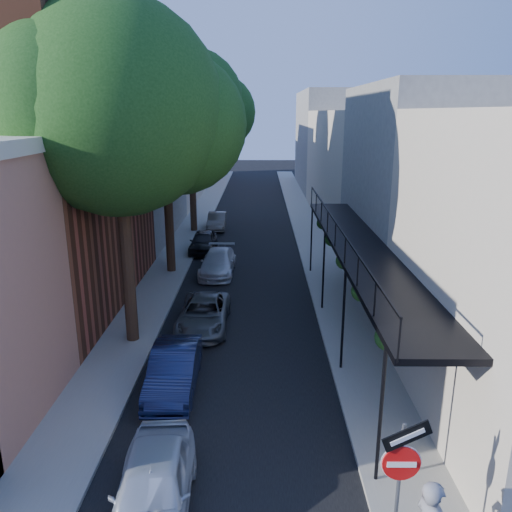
{
  "coord_description": "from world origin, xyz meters",
  "views": [
    {
      "loc": [
        0.73,
        -6.23,
        7.92
      ],
      "look_at": [
        0.58,
        11.42,
        2.8
      ],
      "focal_mm": 35.0,
      "sensor_mm": 36.0,
      "label": 1
    }
  ],
  "objects_px": {
    "oak_mid": "(174,130)",
    "parked_car_a": "(153,488)",
    "oak_far": "(197,106)",
    "parked_car_c": "(204,314)",
    "parked_car_d": "(218,263)",
    "sign_post": "(401,469)",
    "parked_car_b": "(174,370)",
    "parked_car_e": "(203,242)",
    "parked_car_f": "(217,221)",
    "oak_near": "(132,113)"
  },
  "relations": [
    {
      "from": "parked_car_b",
      "to": "parked_car_d",
      "type": "bearing_deg",
      "value": 86.73
    },
    {
      "from": "oak_far",
      "to": "parked_car_f",
      "type": "bearing_deg",
      "value": 30.31
    },
    {
      "from": "oak_near",
      "to": "sign_post",
      "type": "bearing_deg",
      "value": -54.91
    },
    {
      "from": "oak_far",
      "to": "parked_car_b",
      "type": "xyz_separation_m",
      "value": [
        1.56,
        -20.38,
        -7.64
      ]
    },
    {
      "from": "sign_post",
      "to": "oak_mid",
      "type": "distance_m",
      "value": 19.14
    },
    {
      "from": "oak_near",
      "to": "oak_mid",
      "type": "relative_size",
      "value": 1.12
    },
    {
      "from": "oak_mid",
      "to": "parked_car_f",
      "type": "xyz_separation_m",
      "value": [
        1.12,
        9.66,
        -6.48
      ]
    },
    {
      "from": "oak_mid",
      "to": "oak_far",
      "type": "xyz_separation_m",
      "value": [
        0.06,
        9.04,
        1.2
      ]
    },
    {
      "from": "parked_car_c",
      "to": "parked_car_d",
      "type": "xyz_separation_m",
      "value": [
        0.0,
        6.59,
        0.03
      ]
    },
    {
      "from": "oak_mid",
      "to": "parked_car_b",
      "type": "xyz_separation_m",
      "value": [
        1.62,
        -11.34,
        -6.43
      ]
    },
    {
      "from": "oak_near",
      "to": "oak_mid",
      "type": "distance_m",
      "value": 8.01
    },
    {
      "from": "parked_car_a",
      "to": "parked_car_d",
      "type": "height_order",
      "value": "parked_car_a"
    },
    {
      "from": "oak_far",
      "to": "parked_car_c",
      "type": "distance_m",
      "value": 17.87
    },
    {
      "from": "oak_near",
      "to": "parked_car_e",
      "type": "distance_m",
      "value": 13.8
    },
    {
      "from": "parked_car_a",
      "to": "parked_car_c",
      "type": "distance_m",
      "value": 9.2
    },
    {
      "from": "oak_mid",
      "to": "parked_car_e",
      "type": "distance_m",
      "value": 7.49
    },
    {
      "from": "parked_car_d",
      "to": "oak_far",
      "type": "bearing_deg",
      "value": 103.63
    },
    {
      "from": "oak_near",
      "to": "parked_car_c",
      "type": "bearing_deg",
      "value": 26.94
    },
    {
      "from": "sign_post",
      "to": "parked_car_a",
      "type": "height_order",
      "value": "sign_post"
    },
    {
      "from": "sign_post",
      "to": "parked_car_b",
      "type": "relative_size",
      "value": 0.79
    },
    {
      "from": "parked_car_a",
      "to": "parked_car_d",
      "type": "distance_m",
      "value": 15.79
    },
    {
      "from": "parked_car_f",
      "to": "sign_post",
      "type": "bearing_deg",
      "value": -79.23
    },
    {
      "from": "parked_car_b",
      "to": "parked_car_d",
      "type": "height_order",
      "value": "parked_car_b"
    },
    {
      "from": "sign_post",
      "to": "oak_near",
      "type": "height_order",
      "value": "oak_near"
    },
    {
      "from": "parked_car_d",
      "to": "parked_car_e",
      "type": "xyz_separation_m",
      "value": [
        -1.2,
        4.12,
        0.02
      ]
    },
    {
      "from": "parked_car_d",
      "to": "parked_car_c",
      "type": "bearing_deg",
      "value": -88.09
    },
    {
      "from": "oak_mid",
      "to": "parked_car_a",
      "type": "relative_size",
      "value": 2.63
    },
    {
      "from": "parked_car_c",
      "to": "parked_car_e",
      "type": "distance_m",
      "value": 10.77
    },
    {
      "from": "parked_car_d",
      "to": "sign_post",
      "type": "bearing_deg",
      "value": -72.97
    },
    {
      "from": "sign_post",
      "to": "oak_mid",
      "type": "xyz_separation_m",
      "value": [
        -6.58,
        17.26,
        5.02
      ]
    },
    {
      "from": "oak_mid",
      "to": "oak_far",
      "type": "distance_m",
      "value": 9.12
    },
    {
      "from": "parked_car_a",
      "to": "parked_car_e",
      "type": "bearing_deg",
      "value": 89.98
    },
    {
      "from": "sign_post",
      "to": "parked_car_e",
      "type": "xyz_separation_m",
      "value": [
        -5.76,
        20.99,
        -1.42
      ]
    },
    {
      "from": "sign_post",
      "to": "parked_car_f",
      "type": "height_order",
      "value": "sign_post"
    },
    {
      "from": "oak_mid",
      "to": "parked_car_e",
      "type": "relative_size",
      "value": 2.84
    },
    {
      "from": "oak_mid",
      "to": "parked_car_a",
      "type": "distance_m",
      "value": 17.51
    },
    {
      "from": "oak_mid",
      "to": "parked_car_c",
      "type": "bearing_deg",
      "value": -73.85
    },
    {
      "from": "parked_car_a",
      "to": "parked_car_e",
      "type": "xyz_separation_m",
      "value": [
        -1.2,
        19.91,
        -0.05
      ]
    },
    {
      "from": "parked_car_e",
      "to": "parked_car_f",
      "type": "relative_size",
      "value": 1.03
    },
    {
      "from": "oak_mid",
      "to": "sign_post",
      "type": "bearing_deg",
      "value": -69.14
    },
    {
      "from": "oak_far",
      "to": "parked_car_b",
      "type": "height_order",
      "value": "oak_far"
    },
    {
      "from": "parked_car_e",
      "to": "oak_near",
      "type": "bearing_deg",
      "value": -92.73
    },
    {
      "from": "parked_car_b",
      "to": "parked_car_d",
      "type": "xyz_separation_m",
      "value": [
        0.4,
        10.96,
        -0.03
      ]
    },
    {
      "from": "parked_car_b",
      "to": "parked_car_e",
      "type": "distance_m",
      "value": 15.09
    },
    {
      "from": "oak_mid",
      "to": "parked_car_d",
      "type": "xyz_separation_m",
      "value": [
        2.02,
        -0.38,
        -6.47
      ]
    },
    {
      "from": "parked_car_b",
      "to": "oak_far",
      "type": "bearing_deg",
      "value": 93.18
    },
    {
      "from": "oak_near",
      "to": "parked_car_d",
      "type": "xyz_separation_m",
      "value": [
        1.97,
        7.59,
        -7.29
      ]
    },
    {
      "from": "parked_car_a",
      "to": "parked_car_e",
      "type": "distance_m",
      "value": 19.95
    },
    {
      "from": "oak_far",
      "to": "parked_car_e",
      "type": "relative_size",
      "value": 3.32
    },
    {
      "from": "parked_car_e",
      "to": "parked_car_f",
      "type": "bearing_deg",
      "value": 88.09
    }
  ]
}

